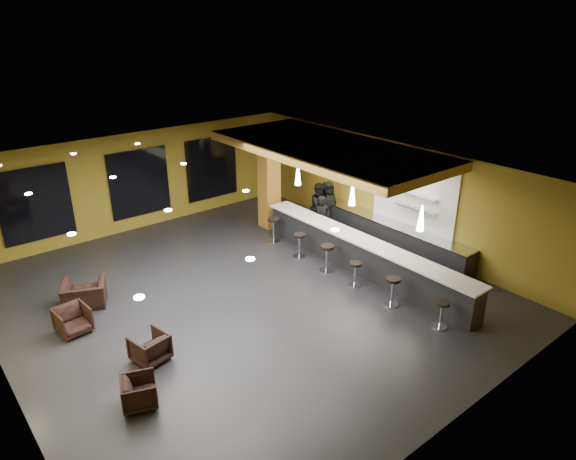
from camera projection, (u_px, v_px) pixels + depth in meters
floor at (244, 297)px, 14.38m from camera, size 12.00×13.00×0.10m
ceiling at (239, 174)px, 12.97m from camera, size 12.00×13.00×0.10m
wall_back at (138, 181)px, 18.34m from camera, size 12.00×0.10×3.50m
wall_front at (453, 357)px, 9.01m from camera, size 12.00×0.10×3.50m
wall_right at (391, 192)px, 17.19m from camera, size 0.10×13.00×3.50m
wood_soffit at (327, 149)px, 16.08m from camera, size 3.60×8.00×0.28m
window_left at (35, 204)px, 16.25m from camera, size 2.20×0.06×2.40m
window_center at (139, 183)px, 18.28m from camera, size 2.20×0.06×2.40m
window_right at (212, 168)px, 20.03m from camera, size 2.20×0.06×2.40m
tile_backsplash at (414, 193)px, 16.33m from camera, size 0.06×3.20×2.40m
bar_counter at (361, 256)px, 15.57m from camera, size 0.60×8.00×1.00m
bar_top at (362, 240)px, 15.37m from camera, size 0.78×8.10×0.05m
prep_counter at (391, 236)px, 17.12m from camera, size 0.70×6.00×0.86m
prep_top at (393, 223)px, 16.94m from camera, size 0.72×6.00×0.03m
wall_shelf_lower at (415, 208)px, 16.26m from camera, size 0.30×1.50×0.03m
wall_shelf_upper at (416, 194)px, 16.08m from camera, size 0.30×1.50×0.03m
column at (269, 181)px, 18.36m from camera, size 0.60×0.60×3.50m
pendant_0 at (421, 218)px, 13.42m from camera, size 0.20×0.20×0.70m
pendant_1 at (352, 194)px, 15.20m from camera, size 0.20×0.20×0.70m
pendant_2 at (298, 175)px, 16.99m from camera, size 0.20×0.20×0.70m
staff_a at (322, 219)px, 17.46m from camera, size 0.63×0.44×1.63m
staff_b at (320, 207)px, 18.32m from camera, size 0.94×0.77×1.78m
staff_c at (327, 205)px, 18.65m from camera, size 0.97×0.78×1.73m
armchair_a at (139, 392)px, 10.27m from camera, size 0.88×0.87×0.63m
armchair_b at (150, 348)px, 11.58m from camera, size 0.86×0.87×0.68m
armchair_c at (73, 320)px, 12.60m from camera, size 0.81×0.83×0.70m
armchair_d at (84, 294)px, 13.75m from camera, size 1.41×1.34×0.72m
bar_stool_0 at (442, 311)px, 12.75m from camera, size 0.37×0.37×0.74m
bar_stool_1 at (393, 288)px, 13.72m from camera, size 0.42×0.42×0.82m
bar_stool_2 at (355, 271)px, 14.73m from camera, size 0.37×0.37×0.74m
bar_stool_3 at (327, 255)px, 15.51m from camera, size 0.44×0.44×0.86m
bar_stool_4 at (300, 242)px, 16.44m from camera, size 0.41×0.41×0.81m
bar_stool_5 at (273, 227)px, 17.55m from camera, size 0.43×0.43×0.86m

